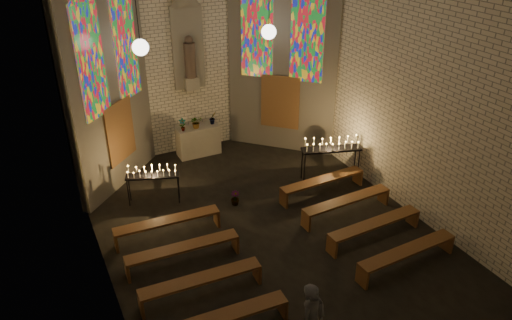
% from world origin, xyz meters
% --- Properties ---
extents(floor, '(12.00, 12.00, 0.00)m').
position_xyz_m(floor, '(0.00, 0.00, 0.00)').
color(floor, black).
rests_on(floor, ground).
extents(room, '(8.22, 12.43, 7.00)m').
position_xyz_m(room, '(-0.00, 3.37, 3.72)').
color(room, '#EDE4C7').
rests_on(room, ground).
extents(altar, '(1.40, 0.60, 1.00)m').
position_xyz_m(altar, '(0.00, 5.45, 0.50)').
color(altar, '#ADA68D').
rests_on(altar, ground).
extents(flower_vase_left, '(0.26, 0.20, 0.43)m').
position_xyz_m(flower_vase_left, '(-0.54, 5.35, 1.22)').
color(flower_vase_left, '#4C723F').
rests_on(flower_vase_left, altar).
extents(flower_vase_center, '(0.38, 0.33, 0.42)m').
position_xyz_m(flower_vase_center, '(-0.06, 5.38, 1.21)').
color(flower_vase_center, '#4C723F').
rests_on(flower_vase_center, altar).
extents(flower_vase_right, '(0.27, 0.24, 0.41)m').
position_xyz_m(flower_vase_right, '(0.55, 5.46, 1.21)').
color(flower_vase_right, '#4C723F').
rests_on(flower_vase_right, altar).
extents(aisle_flower_pot, '(0.30, 0.30, 0.42)m').
position_xyz_m(aisle_flower_pot, '(-0.18, 2.05, 0.21)').
color(aisle_flower_pot, '#4C723F').
rests_on(aisle_flower_pot, ground).
extents(votive_stand_left, '(1.50, 0.84, 1.08)m').
position_xyz_m(votive_stand_left, '(-2.17, 3.19, 0.93)').
color(votive_stand_left, black).
rests_on(votive_stand_left, ground).
extents(votive_stand_right, '(1.83, 0.95, 1.31)m').
position_xyz_m(votive_stand_right, '(3.00, 2.09, 1.13)').
color(votive_stand_right, black).
rests_on(votive_stand_right, ground).
extents(pew_left_0, '(2.70, 0.50, 0.52)m').
position_xyz_m(pew_left_0, '(-2.32, 1.44, 0.42)').
color(pew_left_0, brown).
rests_on(pew_left_0, ground).
extents(pew_right_0, '(2.70, 0.50, 0.52)m').
position_xyz_m(pew_right_0, '(2.32, 1.44, 0.42)').
color(pew_right_0, brown).
rests_on(pew_right_0, ground).
extents(pew_left_1, '(2.70, 0.50, 0.52)m').
position_xyz_m(pew_left_1, '(-2.32, 0.24, 0.42)').
color(pew_left_1, brown).
rests_on(pew_left_1, ground).
extents(pew_right_1, '(2.70, 0.50, 0.52)m').
position_xyz_m(pew_right_1, '(2.32, 0.24, 0.42)').
color(pew_right_1, brown).
rests_on(pew_right_1, ground).
extents(pew_left_2, '(2.70, 0.50, 0.52)m').
position_xyz_m(pew_left_2, '(-2.32, -0.96, 0.42)').
color(pew_left_2, brown).
rests_on(pew_left_2, ground).
extents(pew_right_2, '(2.70, 0.50, 0.52)m').
position_xyz_m(pew_right_2, '(2.32, -0.96, 0.42)').
color(pew_right_2, brown).
rests_on(pew_right_2, ground).
extents(pew_left_3, '(2.70, 0.50, 0.52)m').
position_xyz_m(pew_left_3, '(-2.32, -2.16, 0.42)').
color(pew_left_3, brown).
rests_on(pew_left_3, ground).
extents(pew_right_3, '(2.70, 0.50, 0.52)m').
position_xyz_m(pew_right_3, '(2.32, -2.16, 0.42)').
color(pew_right_3, brown).
rests_on(pew_right_3, ground).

